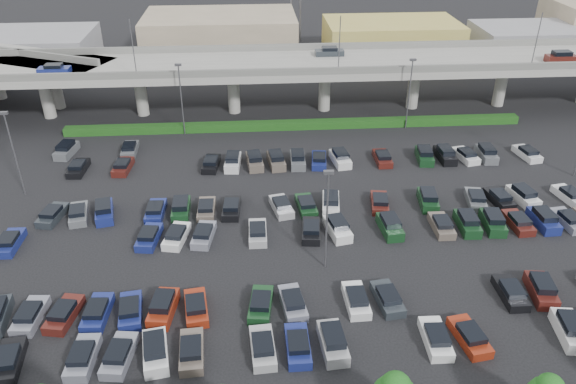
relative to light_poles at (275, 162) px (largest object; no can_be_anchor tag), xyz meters
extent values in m
plane|color=black|center=(4.13, -2.00, -6.24)|extent=(280.00, 280.00, 0.00)
cube|color=gray|center=(4.13, 30.00, 1.01)|extent=(150.00, 13.00, 1.10)
cube|color=#5E5E59|center=(4.13, 23.75, 2.06)|extent=(150.00, 0.50, 1.00)
cube|color=#5E5E59|center=(4.13, 36.25, 2.06)|extent=(150.00, 0.50, 1.00)
cylinder|color=gray|center=(-32.88, 30.00, -2.89)|extent=(1.80, 1.80, 6.70)
cube|color=#5E5E59|center=(-32.88, 30.00, 0.26)|extent=(2.60, 9.75, 0.50)
cylinder|color=gray|center=(-18.88, 30.00, -2.89)|extent=(1.80, 1.80, 6.70)
cube|color=#5E5E59|center=(-18.88, 30.00, 0.26)|extent=(2.60, 9.75, 0.50)
cylinder|color=gray|center=(-4.87, 30.00, -2.89)|extent=(1.80, 1.80, 6.70)
cube|color=#5E5E59|center=(-4.87, 30.00, 0.26)|extent=(2.60, 9.75, 0.50)
cylinder|color=gray|center=(9.12, 30.00, -2.89)|extent=(1.80, 1.80, 6.70)
cube|color=#5E5E59|center=(9.12, 30.00, 0.26)|extent=(2.60, 9.75, 0.50)
cylinder|color=gray|center=(23.12, 30.00, -2.89)|extent=(1.80, 1.80, 6.70)
cube|color=#5E5E59|center=(23.12, 30.00, 0.26)|extent=(2.60, 9.75, 0.50)
cylinder|color=gray|center=(37.12, 30.00, -2.89)|extent=(1.80, 1.80, 6.70)
cube|color=#5E5E59|center=(37.12, 30.00, 0.26)|extent=(2.60, 9.75, 0.50)
cube|color=navy|center=(-29.88, 27.00, 1.97)|extent=(4.40, 1.82, 0.82)
cube|color=black|center=(-29.88, 27.00, 2.60)|extent=(2.30, 1.60, 0.50)
cube|color=#282E34|center=(10.12, 33.00, 1.97)|extent=(4.40, 1.82, 0.82)
cube|color=black|center=(10.12, 33.00, 2.60)|extent=(2.30, 1.60, 0.50)
cube|color=#501A15|center=(44.12, 27.00, 2.09)|extent=(4.40, 1.82, 1.05)
cube|color=black|center=(44.12, 27.00, 2.91)|extent=(2.60, 1.60, 0.65)
cylinder|color=#545459|center=(-17.88, 23.90, 5.56)|extent=(0.14, 0.14, 8.00)
cylinder|color=#545459|center=(10.12, 23.90, 5.56)|extent=(0.14, 0.14, 8.00)
cylinder|color=#545459|center=(38.12, 23.90, 5.56)|extent=(0.14, 0.14, 8.00)
cylinder|color=gray|center=(-32.47, 33.82, -2.89)|extent=(1.60, 1.60, 6.70)
cube|color=#143F12|center=(4.13, 23.00, -5.69)|extent=(66.00, 1.60, 1.10)
cube|color=black|center=(-21.38, -20.50, -5.83)|extent=(2.31, 4.58, 0.82)
cube|color=black|center=(-21.38, -20.70, -5.20)|extent=(1.85, 2.47, 0.50)
cube|color=gray|center=(-15.88, -20.50, -5.83)|extent=(1.99, 4.47, 0.82)
cube|color=black|center=(-15.88, -20.70, -5.20)|extent=(1.69, 2.36, 0.50)
cube|color=gray|center=(-13.12, -20.50, -5.83)|extent=(2.39, 4.60, 0.82)
cube|color=black|center=(-13.12, -20.70, -5.20)|extent=(1.89, 2.49, 0.50)
cube|color=white|center=(-10.38, -20.50, -5.71)|extent=(2.54, 4.65, 1.05)
cube|color=black|center=(-10.38, -20.50, -4.89)|extent=(2.02, 2.84, 0.65)
cube|color=#675B50|center=(-7.62, -20.50, -5.83)|extent=(2.09, 4.50, 0.82)
cube|color=black|center=(-7.62, -20.70, -5.20)|extent=(1.74, 2.39, 0.50)
cube|color=#AFAFB3|center=(-2.12, -20.50, -5.83)|extent=(2.11, 4.51, 0.82)
cube|color=black|center=(-2.12, -20.70, -5.20)|extent=(1.75, 2.40, 0.50)
cube|color=navy|center=(0.63, -20.50, -5.83)|extent=(1.86, 4.42, 0.82)
cube|color=black|center=(0.63, -20.70, -5.20)|extent=(1.62, 2.31, 0.50)
cube|color=#AFAFB3|center=(3.38, -20.50, -5.71)|extent=(2.13, 4.52, 1.05)
cube|color=black|center=(3.38, -20.50, -4.89)|extent=(1.79, 2.71, 0.65)
cube|color=white|center=(11.62, -20.50, -5.83)|extent=(1.93, 4.44, 0.82)
cube|color=black|center=(11.62, -20.70, -5.20)|extent=(1.66, 2.34, 0.50)
cube|color=maroon|center=(14.38, -20.50, -5.83)|extent=(2.49, 4.63, 0.82)
cube|color=black|center=(14.38, -20.70, -5.20)|extent=(1.94, 2.52, 0.50)
cube|color=white|center=(22.62, -20.50, -5.71)|extent=(2.39, 4.60, 1.05)
cube|color=black|center=(22.62, -20.50, -4.89)|extent=(1.94, 2.79, 0.65)
cube|color=gray|center=(-21.38, -15.50, -5.83)|extent=(2.14, 4.52, 0.82)
cube|color=black|center=(-21.38, -15.70, -5.20)|extent=(1.77, 2.41, 0.50)
cube|color=#501A15|center=(-18.62, -15.50, -5.83)|extent=(2.59, 4.66, 0.82)
cube|color=black|center=(-18.62, -15.70, -5.20)|extent=(1.99, 2.55, 0.50)
cube|color=navy|center=(-15.88, -15.50, -5.83)|extent=(2.06, 4.49, 0.82)
cube|color=black|center=(-15.88, -15.70, -5.20)|extent=(1.72, 2.38, 0.50)
cube|color=navy|center=(-13.12, -15.50, -5.83)|extent=(2.41, 4.61, 0.82)
cube|color=black|center=(-13.12, -15.70, -5.20)|extent=(1.90, 2.50, 0.50)
cube|color=maroon|center=(-10.38, -15.50, -5.71)|extent=(2.41, 4.61, 1.05)
cube|color=black|center=(-10.38, -15.50, -4.89)|extent=(1.94, 2.80, 0.65)
cube|color=maroon|center=(-7.62, -15.50, -5.83)|extent=(2.40, 4.61, 0.82)
cube|color=black|center=(-7.62, -15.70, -5.20)|extent=(1.90, 2.50, 0.50)
cube|color=#153D1D|center=(-2.12, -15.50, -5.83)|extent=(2.40, 4.61, 0.82)
cube|color=black|center=(-2.12, -15.70, -5.20)|extent=(1.90, 2.50, 0.50)
cube|color=gray|center=(0.63, -15.50, -5.83)|extent=(2.39, 4.60, 0.82)
cube|color=black|center=(0.63, -15.70, -5.20)|extent=(1.89, 2.49, 0.50)
cube|color=white|center=(6.13, -15.50, -5.83)|extent=(1.96, 4.45, 0.82)
cube|color=black|center=(6.13, -15.70, -5.20)|extent=(1.67, 2.35, 0.50)
cube|color=#282E34|center=(8.88, -15.50, -5.83)|extent=(2.36, 4.59, 0.82)
cube|color=black|center=(8.88, -15.70, -5.20)|extent=(1.88, 2.48, 0.50)
cube|color=black|center=(19.88, -15.50, -5.83)|extent=(1.84, 4.41, 0.82)
cube|color=black|center=(19.88, -15.70, -5.20)|extent=(1.61, 2.31, 0.50)
cube|color=#501A15|center=(22.62, -15.50, -5.71)|extent=(2.39, 4.60, 1.05)
cube|color=black|center=(22.62, -15.50, -4.89)|extent=(1.93, 2.79, 0.65)
cube|color=navy|center=(-26.88, -4.50, -5.83)|extent=(1.90, 4.43, 0.82)
cube|color=black|center=(-26.88, -4.70, -5.20)|extent=(1.64, 2.33, 0.50)
cube|color=navy|center=(-13.12, -4.50, -5.83)|extent=(2.37, 4.60, 0.82)
cube|color=black|center=(-13.12, -4.70, -5.20)|extent=(1.88, 2.49, 0.50)
cube|color=white|center=(-10.38, -4.50, -5.83)|extent=(2.68, 4.68, 0.82)
cube|color=black|center=(-10.38, -4.70, -5.20)|extent=(2.04, 2.58, 0.50)
cube|color=gray|center=(-7.62, -4.50, -5.83)|extent=(2.49, 4.63, 0.82)
cube|color=black|center=(-7.62, -4.70, -5.20)|extent=(1.94, 2.52, 0.50)
cube|color=#AFAFB3|center=(-2.12, -4.50, -5.83)|extent=(1.85, 4.41, 0.82)
cube|color=black|center=(-2.12, -4.70, -5.20)|extent=(1.62, 2.31, 0.50)
cube|color=black|center=(3.38, -4.50, -5.83)|extent=(2.30, 4.58, 0.82)
cube|color=black|center=(3.38, -4.70, -5.20)|extent=(1.85, 2.47, 0.50)
cube|color=white|center=(6.13, -4.50, -5.71)|extent=(2.66, 4.67, 1.05)
cube|color=black|center=(6.13, -4.50, -4.89)|extent=(2.09, 2.87, 0.65)
cube|color=#153D1D|center=(11.62, -4.50, -5.71)|extent=(2.14, 4.52, 1.05)
cube|color=black|center=(11.62, -4.50, -4.89)|extent=(1.79, 2.71, 0.65)
cube|color=#675B50|center=(17.12, -4.50, -5.83)|extent=(1.86, 4.42, 0.82)
cube|color=black|center=(17.12, -4.70, -5.20)|extent=(1.62, 2.31, 0.50)
cube|color=#153D1D|center=(19.88, -4.50, -5.71)|extent=(1.99, 4.47, 1.05)
cube|color=black|center=(19.88, -4.50, -4.89)|extent=(1.70, 2.66, 0.65)
cube|color=#153D1D|center=(22.62, -4.50, -5.71)|extent=(2.26, 4.56, 1.05)
cube|color=black|center=(22.62, -4.50, -4.89)|extent=(1.86, 2.75, 0.65)
cube|color=#501A15|center=(25.38, -4.50, -5.83)|extent=(2.06, 4.49, 0.82)
cube|color=black|center=(25.38, -4.70, -5.20)|extent=(1.72, 2.38, 0.50)
cube|color=navy|center=(28.12, -4.50, -5.71)|extent=(1.99, 4.47, 1.05)
cube|color=black|center=(28.12, -4.50, -4.89)|extent=(1.70, 2.66, 0.65)
cube|color=gray|center=(30.88, -4.50, -5.83)|extent=(2.33, 4.58, 0.82)
cube|color=black|center=(30.88, -4.70, -5.20)|extent=(1.86, 2.47, 0.50)
cube|color=#282E34|center=(-24.12, 0.50, -5.83)|extent=(2.62, 4.67, 0.82)
cube|color=black|center=(-24.12, 0.30, -5.20)|extent=(2.01, 2.56, 0.50)
cube|color=slate|center=(-21.38, 0.50, -5.83)|extent=(2.62, 4.67, 0.82)
cube|color=black|center=(-21.38, 0.30, -5.20)|extent=(2.01, 2.56, 0.50)
cube|color=navy|center=(-18.62, 0.50, -5.71)|extent=(2.70, 4.68, 1.05)
cube|color=black|center=(-18.62, 0.50, -4.89)|extent=(2.11, 2.88, 0.65)
cube|color=navy|center=(-13.12, 0.50, -5.83)|extent=(1.96, 4.46, 0.82)
cube|color=black|center=(-13.12, 0.30, -5.20)|extent=(1.67, 2.35, 0.50)
cube|color=#153D1D|center=(-10.38, 0.50, -5.71)|extent=(1.89, 4.43, 1.05)
cube|color=black|center=(-10.38, 0.50, -4.89)|extent=(1.64, 2.62, 0.65)
cube|color=#675B50|center=(-7.62, 0.50, -5.83)|extent=(1.87, 4.42, 0.82)
cube|color=black|center=(-7.62, 0.30, -5.20)|extent=(1.63, 2.32, 0.50)
cube|color=black|center=(-4.87, 0.50, -5.83)|extent=(2.11, 4.51, 0.82)
cube|color=black|center=(-4.87, 0.30, -5.20)|extent=(1.75, 2.40, 0.50)
cube|color=#AFAFB3|center=(0.63, 0.50, -5.83)|extent=(2.70, 4.68, 0.82)
cube|color=black|center=(0.63, 0.30, -5.20)|extent=(2.05, 2.59, 0.50)
cube|color=#153D1D|center=(3.38, 0.50, -5.83)|extent=(2.25, 4.56, 0.82)
cube|color=black|center=(3.38, 0.30, -5.20)|extent=(1.82, 2.45, 0.50)
cube|color=white|center=(6.13, 0.50, -5.71)|extent=(2.37, 4.60, 1.05)
cube|color=black|center=(6.13, 0.50, -4.89)|extent=(1.92, 2.78, 0.65)
cube|color=#501A15|center=(11.62, 0.50, -5.83)|extent=(2.46, 4.62, 0.82)
cube|color=black|center=(11.62, 0.30, -5.20)|extent=(1.93, 2.51, 0.50)
cube|color=#153D1D|center=(17.12, 0.50, -5.71)|extent=(2.31, 4.58, 1.05)
cube|color=black|center=(17.12, 0.50, -4.89)|extent=(1.89, 2.77, 0.65)
cube|color=slate|center=(22.62, 0.50, -5.83)|extent=(2.54, 4.65, 0.82)
cube|color=black|center=(22.62, 0.30, -5.20)|extent=(1.97, 2.54, 0.50)
cube|color=black|center=(25.38, 0.50, -5.83)|extent=(2.41, 4.61, 0.82)
cube|color=black|center=(25.38, 0.30, -5.20)|extent=(1.90, 2.50, 0.50)
cube|color=white|center=(28.12, 0.50, -5.71)|extent=(2.58, 4.66, 1.05)
cube|color=black|center=(28.12, 0.50, -4.89)|extent=(2.04, 2.85, 0.65)
cube|color=white|center=(33.62, 0.50, -5.83)|extent=(2.57, 4.65, 0.82)
cube|color=black|center=(33.62, 0.30, -5.20)|extent=(1.98, 2.55, 0.50)
cube|color=black|center=(-24.12, 11.50, -5.83)|extent=(2.07, 4.50, 0.82)
cube|color=black|center=(-24.12, 11.30, -5.20)|extent=(1.73, 2.39, 0.50)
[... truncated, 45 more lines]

